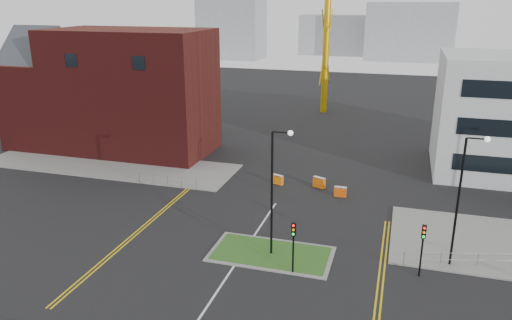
{
  "coord_description": "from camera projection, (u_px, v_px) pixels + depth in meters",
  "views": [
    {
      "loc": [
        9.98,
        -22.47,
        17.35
      ],
      "look_at": [
        -0.82,
        13.69,
        5.0
      ],
      "focal_mm": 35.0,
      "sensor_mm": 36.0,
      "label": 1
    }
  ],
  "objects": [
    {
      "name": "skyline_d",
      "position": [
        349.0,
        35.0,
        156.37
      ],
      "size": [
        30.0,
        12.0,
        12.0
      ],
      "primitive_type": "cube",
      "color": "gray",
      "rests_on": "ground"
    },
    {
      "name": "barrier_right",
      "position": [
        340.0,
        191.0,
        45.43
      ],
      "size": [
        1.12,
        0.38,
        0.94
      ],
      "color": "#DE4F0C",
      "rests_on": "ground"
    },
    {
      "name": "yellow_right_a",
      "position": [
        378.0,
        286.0,
        31.45
      ],
      "size": [
        0.12,
        20.0,
        0.01
      ],
      "primitive_type": "cube",
      "color": "gold",
      "rests_on": "ground"
    },
    {
      "name": "yellow_left_a",
      "position": [
        146.0,
        223.0,
        40.12
      ],
      "size": [
        0.12,
        24.0,
        0.01
      ],
      "primitive_type": "cube",
      "color": "gold",
      "rests_on": "ground"
    },
    {
      "name": "traffic_light_island",
      "position": [
        293.0,
        238.0,
        32.13
      ],
      "size": [
        0.28,
        0.33,
        3.65
      ],
      "color": "black",
      "rests_on": "ground"
    },
    {
      "name": "skyline_a",
      "position": [
        232.0,
        20.0,
        145.31
      ],
      "size": [
        18.0,
        12.0,
        22.0
      ],
      "primitive_type": "cube",
      "color": "gray",
      "rests_on": "ground"
    },
    {
      "name": "streetlamp_island",
      "position": [
        275.0,
        183.0,
        33.57
      ],
      "size": [
        1.46,
        0.36,
        9.18
      ],
      "color": "black",
      "rests_on": "ground"
    },
    {
      "name": "railing_left",
      "position": [
        167.0,
        179.0,
        47.72
      ],
      "size": [
        6.05,
        0.05,
        1.1
      ],
      "color": "gray",
      "rests_on": "ground"
    },
    {
      "name": "pavement_left",
      "position": [
        109.0,
        165.0,
        54.03
      ],
      "size": [
        28.0,
        8.0,
        0.12
      ],
      "primitive_type": "cube",
      "color": "slate",
      "rests_on": "ground"
    },
    {
      "name": "brick_building",
      "position": [
        109.0,
        92.0,
        58.19
      ],
      "size": [
        24.2,
        10.07,
        14.24
      ],
      "color": "#4C1313",
      "rests_on": "ground"
    },
    {
      "name": "barrier_left",
      "position": [
        278.0,
        179.0,
        48.46
      ],
      "size": [
        1.17,
        0.76,
        0.93
      ],
      "color": "orange",
      "rests_on": "ground"
    },
    {
      "name": "centre_line",
      "position": [
        214.0,
        296.0,
        30.39
      ],
      "size": [
        0.15,
        30.0,
        0.01
      ],
      "primitive_type": "cube",
      "color": "silver",
      "rests_on": "ground"
    },
    {
      "name": "grass_island",
      "position": [
        271.0,
        254.0,
        35.29
      ],
      "size": [
        8.0,
        4.0,
        0.12
      ],
      "primitive_type": "cube",
      "color": "#27511B",
      "rests_on": "ground"
    },
    {
      "name": "streetlamp_right_near",
      "position": [
        463.0,
        192.0,
        32.13
      ],
      "size": [
        1.46,
        0.36,
        9.18
      ],
      "color": "black",
      "rests_on": "ground"
    },
    {
      "name": "yellow_left_b",
      "position": [
        149.0,
        224.0,
        40.04
      ],
      "size": [
        0.12,
        24.0,
        0.01
      ],
      "primitive_type": "cube",
      "color": "gold",
      "rests_on": "ground"
    },
    {
      "name": "yellow_right_b",
      "position": [
        383.0,
        287.0,
        31.37
      ],
      "size": [
        0.12,
        20.0,
        0.01
      ],
      "primitive_type": "cube",
      "color": "gold",
      "rests_on": "ground"
    },
    {
      "name": "traffic_light_right",
      "position": [
        423.0,
        241.0,
        31.78
      ],
      "size": [
        0.28,
        0.33,
        3.65
      ],
      "color": "black",
      "rests_on": "ground"
    },
    {
      "name": "barrier_mid",
      "position": [
        319.0,
        182.0,
        47.6
      ],
      "size": [
        1.27,
        0.87,
        1.02
      ],
      "color": "orange",
      "rests_on": "ground"
    },
    {
      "name": "ground",
      "position": [
        201.0,
        315.0,
        28.57
      ],
      "size": [
        200.0,
        200.0,
        0.0
      ],
      "primitive_type": "plane",
      "color": "black",
      "rests_on": "ground"
    },
    {
      "name": "skyline_b",
      "position": [
        409.0,
        32.0,
        141.75
      ],
      "size": [
        24.0,
        12.0,
        16.0
      ],
      "primitive_type": "cube",
      "color": "gray",
      "rests_on": "ground"
    },
    {
      "name": "island_kerb",
      "position": [
        271.0,
        254.0,
        35.3
      ],
      "size": [
        8.6,
        4.6,
        0.08
      ],
      "primitive_type": "cube",
      "color": "slate",
      "rests_on": "ground"
    }
  ]
}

